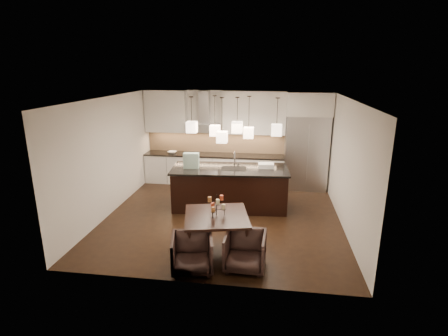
# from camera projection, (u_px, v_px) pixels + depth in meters

# --- Properties ---
(floor) EXTENTS (5.50, 5.50, 0.02)m
(floor) POSITION_uv_depth(u_px,v_px,m) (223.00, 216.00, 8.42)
(floor) COLOR black
(floor) RESTS_ON ground
(ceiling) EXTENTS (5.50, 5.50, 0.02)m
(ceiling) POSITION_uv_depth(u_px,v_px,m) (223.00, 98.00, 7.64)
(ceiling) COLOR white
(ceiling) RESTS_ON wall_back
(wall_back) EXTENTS (5.50, 0.02, 2.80)m
(wall_back) POSITION_uv_depth(u_px,v_px,m) (236.00, 137.00, 10.65)
(wall_back) COLOR silver
(wall_back) RESTS_ON ground
(wall_front) EXTENTS (5.50, 0.02, 2.80)m
(wall_front) POSITION_uv_depth(u_px,v_px,m) (197.00, 205.00, 5.40)
(wall_front) COLOR silver
(wall_front) RESTS_ON ground
(wall_left) EXTENTS (0.02, 5.50, 2.80)m
(wall_left) POSITION_uv_depth(u_px,v_px,m) (109.00, 156.00, 8.40)
(wall_left) COLOR silver
(wall_left) RESTS_ON ground
(wall_right) EXTENTS (0.02, 5.50, 2.80)m
(wall_right) POSITION_uv_depth(u_px,v_px,m) (347.00, 164.00, 7.66)
(wall_right) COLOR silver
(wall_right) RESTS_ON ground
(refrigerator) EXTENTS (1.20, 0.72, 2.15)m
(refrigerator) POSITION_uv_depth(u_px,v_px,m) (306.00, 153.00, 10.10)
(refrigerator) COLOR #B7B7BA
(refrigerator) RESTS_ON floor
(fridge_panel) EXTENTS (1.26, 0.72, 0.65)m
(fridge_panel) POSITION_uv_depth(u_px,v_px,m) (309.00, 104.00, 9.71)
(fridge_panel) COLOR silver
(fridge_panel) RESTS_ON refrigerator
(lower_cabinets) EXTENTS (4.21, 0.62, 0.88)m
(lower_cabinets) POSITION_uv_depth(u_px,v_px,m) (214.00, 169.00, 10.69)
(lower_cabinets) COLOR silver
(lower_cabinets) RESTS_ON floor
(countertop) EXTENTS (4.21, 0.66, 0.04)m
(countertop) POSITION_uv_depth(u_px,v_px,m) (214.00, 155.00, 10.56)
(countertop) COLOR black
(countertop) RESTS_ON lower_cabinets
(backsplash) EXTENTS (4.21, 0.02, 0.63)m
(backsplash) POSITION_uv_depth(u_px,v_px,m) (215.00, 142.00, 10.76)
(backsplash) COLOR tan
(backsplash) RESTS_ON countertop
(upper_cab_left) EXTENTS (1.25, 0.35, 1.25)m
(upper_cab_left) POSITION_uv_depth(u_px,v_px,m) (166.00, 111.00, 10.54)
(upper_cab_left) COLOR silver
(upper_cab_left) RESTS_ON wall_back
(upper_cab_right) EXTENTS (1.85, 0.35, 1.25)m
(upper_cab_right) POSITION_uv_depth(u_px,v_px,m) (254.00, 113.00, 10.18)
(upper_cab_right) COLOR silver
(upper_cab_right) RESTS_ON wall_back
(hood_canopy) EXTENTS (0.90, 0.52, 0.24)m
(hood_canopy) POSITION_uv_depth(u_px,v_px,m) (204.00, 128.00, 10.42)
(hood_canopy) COLOR #B7B7BA
(hood_canopy) RESTS_ON wall_back
(hood_chimney) EXTENTS (0.30, 0.28, 0.96)m
(hood_chimney) POSITION_uv_depth(u_px,v_px,m) (204.00, 107.00, 10.36)
(hood_chimney) COLOR #B7B7BA
(hood_chimney) RESTS_ON hood_canopy
(fruit_bowl) EXTENTS (0.31, 0.31, 0.06)m
(fruit_bowl) POSITION_uv_depth(u_px,v_px,m) (172.00, 152.00, 10.67)
(fruit_bowl) COLOR silver
(fruit_bowl) RESTS_ON countertop
(island_body) EXTENTS (2.88, 1.33, 0.99)m
(island_body) POSITION_uv_depth(u_px,v_px,m) (230.00, 189.00, 8.85)
(island_body) COLOR black
(island_body) RESTS_ON floor
(island_top) EXTENTS (2.97, 1.42, 0.04)m
(island_top) POSITION_uv_depth(u_px,v_px,m) (230.00, 169.00, 8.71)
(island_top) COLOR black
(island_top) RESTS_ON island_body
(faucet) EXTENTS (0.13, 0.28, 0.43)m
(faucet) POSITION_uv_depth(u_px,v_px,m) (235.00, 159.00, 8.75)
(faucet) COLOR silver
(faucet) RESTS_ON island_top
(tote_bag) EXTENTS (0.39, 0.23, 0.38)m
(tote_bag) POSITION_uv_depth(u_px,v_px,m) (191.00, 160.00, 8.68)
(tote_bag) COLOR #235B3E
(tote_bag) RESTS_ON island_top
(food_container) EXTENTS (0.40, 0.30, 0.11)m
(food_container) POSITION_uv_depth(u_px,v_px,m) (266.00, 166.00, 8.73)
(food_container) COLOR silver
(food_container) RESTS_ON island_top
(dining_table) EXTENTS (1.43, 1.43, 0.72)m
(dining_table) POSITION_uv_depth(u_px,v_px,m) (217.00, 232.00, 6.80)
(dining_table) COLOR black
(dining_table) RESTS_ON floor
(candelabra) EXTENTS (0.41, 0.41, 0.42)m
(candelabra) POSITION_uv_depth(u_px,v_px,m) (216.00, 205.00, 6.64)
(candelabra) COLOR black
(candelabra) RESTS_ON dining_table
(candle_a) EXTENTS (0.09, 0.09, 0.10)m
(candle_a) POSITION_uv_depth(u_px,v_px,m) (223.00, 207.00, 6.66)
(candle_a) COLOR beige
(candle_a) RESTS_ON candelabra
(candle_b) EXTENTS (0.09, 0.09, 0.10)m
(candle_b) POSITION_uv_depth(u_px,v_px,m) (213.00, 205.00, 6.76)
(candle_b) COLOR #D04828
(candle_b) RESTS_ON candelabra
(candle_c) EXTENTS (0.09, 0.09, 0.10)m
(candle_c) POSITION_uv_depth(u_px,v_px,m) (213.00, 209.00, 6.54)
(candle_c) COLOR #A0602E
(candle_c) RESTS_ON candelabra
(candle_d) EXTENTS (0.09, 0.09, 0.10)m
(candle_d) POSITION_uv_depth(u_px,v_px,m) (222.00, 198.00, 6.70)
(candle_d) COLOR #D04828
(candle_d) RESTS_ON candelabra
(candle_e) EXTENTS (0.09, 0.09, 0.10)m
(candle_e) POSITION_uv_depth(u_px,v_px,m) (210.00, 199.00, 6.62)
(candle_e) COLOR #A0602E
(candle_e) RESTS_ON candelabra
(candle_f) EXTENTS (0.09, 0.09, 0.10)m
(candle_f) POSITION_uv_depth(u_px,v_px,m) (218.00, 202.00, 6.49)
(candle_f) COLOR beige
(candle_f) RESTS_ON candelabra
(armchair_left) EXTENTS (0.85, 0.86, 0.66)m
(armchair_left) POSITION_uv_depth(u_px,v_px,m) (192.00, 253.00, 6.09)
(armchair_left) COLOR black
(armchair_left) RESTS_ON floor
(armchair_right) EXTENTS (0.74, 0.76, 0.66)m
(armchair_right) POSITION_uv_depth(u_px,v_px,m) (245.00, 251.00, 6.16)
(armchair_right) COLOR black
(armchair_right) RESTS_ON floor
(pendant_a) EXTENTS (0.24, 0.24, 0.26)m
(pendant_a) POSITION_uv_depth(u_px,v_px,m) (192.00, 127.00, 8.32)
(pendant_a) COLOR beige
(pendant_a) RESTS_ON ceiling
(pendant_b) EXTENTS (0.24, 0.24, 0.26)m
(pendant_b) POSITION_uv_depth(u_px,v_px,m) (215.00, 131.00, 8.68)
(pendant_b) COLOR beige
(pendant_b) RESTS_ON ceiling
(pendant_c) EXTENTS (0.24, 0.24, 0.26)m
(pendant_c) POSITION_uv_depth(u_px,v_px,m) (237.00, 127.00, 8.17)
(pendant_c) COLOR beige
(pendant_c) RESTS_ON ceiling
(pendant_d) EXTENTS (0.24, 0.24, 0.26)m
(pendant_d) POSITION_uv_depth(u_px,v_px,m) (249.00, 133.00, 8.52)
(pendant_d) COLOR beige
(pendant_d) RESTS_ON ceiling
(pendant_e) EXTENTS (0.24, 0.24, 0.26)m
(pendant_e) POSITION_uv_depth(u_px,v_px,m) (277.00, 130.00, 8.03)
(pendant_e) COLOR beige
(pendant_e) RESTS_ON ceiling
(pendant_f) EXTENTS (0.24, 0.24, 0.26)m
(pendant_f) POSITION_uv_depth(u_px,v_px,m) (222.00, 137.00, 8.18)
(pendant_f) COLOR beige
(pendant_f) RESTS_ON ceiling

